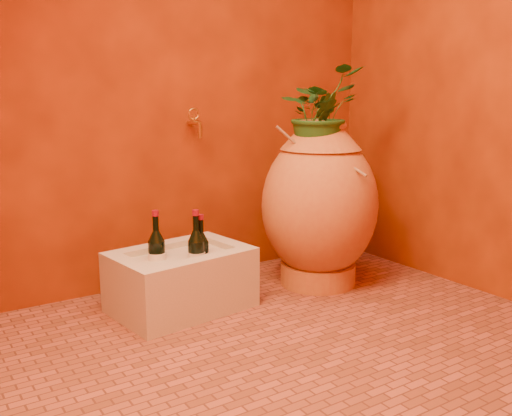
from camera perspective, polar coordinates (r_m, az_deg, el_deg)
floor at (r=2.48m, az=2.69°, el=-13.24°), size 2.50×2.50×0.00m
wall_back at (r=3.12m, az=-8.33°, el=15.37°), size 2.50×0.02×2.50m
wall_right at (r=3.16m, az=22.27°, el=14.59°), size 0.02×2.00×2.50m
amphora at (r=3.08m, az=6.36°, el=0.37°), size 0.66×0.66×0.89m
stone_basin at (r=2.80m, az=-7.49°, el=-7.25°), size 0.68×0.51×0.30m
wine_bottle_a at (r=2.72m, az=-9.89°, el=-4.73°), size 0.08×0.08×0.34m
wine_bottle_b at (r=2.71m, az=-5.97°, el=-4.72°), size 0.08×0.08×0.34m
wine_bottle_c at (r=2.74m, az=-5.48°, el=-4.72°), size 0.08×0.08×0.31m
wall_tap at (r=3.08m, az=-6.12°, el=8.60°), size 0.07×0.14×0.16m
plant_main at (r=3.02m, az=6.35°, el=9.51°), size 0.49×0.44×0.47m
plant_side at (r=2.95m, az=6.37°, el=8.21°), size 0.22×0.20×0.34m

